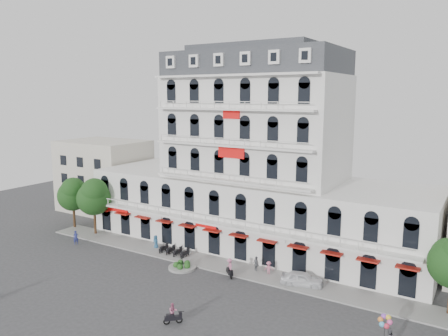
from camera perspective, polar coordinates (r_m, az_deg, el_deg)
ground at (r=45.49m, az=-7.05°, el=-16.11°), size 120.00×120.00×0.00m
sidewalk at (r=52.17m, az=-0.75°, el=-12.48°), size 53.00×4.00×0.16m
main_building at (r=57.02m, az=4.05°, el=-0.27°), size 45.00×15.00×25.80m
flank_building_west at (r=77.43m, az=-15.37°, el=-0.97°), size 14.00×10.00×12.00m
traffic_island at (r=51.41m, az=-5.48°, el=-12.66°), size 3.20×3.20×1.60m
parked_scooter_row at (r=55.47m, az=-6.53°, el=-11.27°), size 4.40×1.80×1.10m
tree_west_outer at (r=68.10m, az=-19.13°, el=-3.12°), size 4.50×4.48×7.76m
tree_west_inner at (r=63.99m, az=-16.63°, el=-3.48°), size 4.76×4.76×8.25m
parked_car at (r=47.48m, az=10.14°, el=-14.06°), size 4.70×2.82×1.50m
rider_southwest at (r=40.01m, az=-6.69°, el=-18.36°), size 1.31×1.31×1.93m
rider_center at (r=48.65m, az=0.73°, el=-12.84°), size 1.36×1.25×2.13m
pedestrian_left at (r=57.78m, az=-8.90°, el=-9.52°), size 0.91×0.63×1.78m
pedestrian_mid at (r=50.10m, az=4.24°, el=-12.44°), size 1.14×0.95×1.83m
pedestrian_right at (r=49.53m, az=5.86°, el=-12.90°), size 1.16×0.98×1.56m
pedestrian_far at (r=61.87m, az=-18.78°, el=-8.60°), size 0.76×0.81×1.85m
balloon_vendor at (r=38.78m, az=20.56°, el=-19.36°), size 1.47×1.33×2.45m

